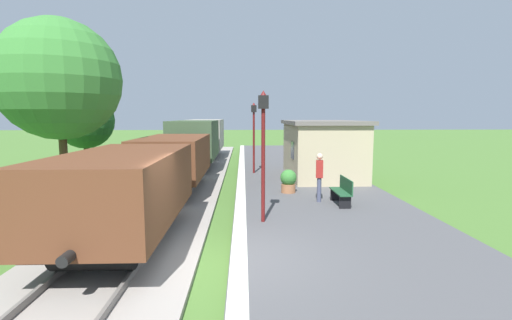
# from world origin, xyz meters

# --- Properties ---
(ground_plane) EXTENTS (160.00, 160.00, 0.00)m
(ground_plane) POSITION_xyz_m (0.00, 0.00, 0.00)
(ground_plane) COLOR #47702D
(platform_slab) EXTENTS (6.00, 60.00, 0.25)m
(platform_slab) POSITION_xyz_m (3.20, 0.00, 0.12)
(platform_slab) COLOR #4C4C4F
(platform_slab) RESTS_ON ground
(platform_edge_stripe) EXTENTS (0.36, 60.00, 0.01)m
(platform_edge_stripe) POSITION_xyz_m (0.40, 0.00, 0.25)
(platform_edge_stripe) COLOR silver
(platform_edge_stripe) RESTS_ON platform_slab
(track_ballast) EXTENTS (3.80, 60.00, 0.12)m
(track_ballast) POSITION_xyz_m (-2.40, 0.00, 0.06)
(track_ballast) COLOR gray
(track_ballast) RESTS_ON ground
(rail_near) EXTENTS (0.07, 60.00, 0.14)m
(rail_near) POSITION_xyz_m (-1.68, 0.00, 0.19)
(rail_near) COLOR slate
(rail_near) RESTS_ON track_ballast
(rail_far) EXTENTS (0.07, 60.00, 0.14)m
(rail_far) POSITION_xyz_m (-3.12, 0.00, 0.19)
(rail_far) COLOR slate
(rail_far) RESTS_ON track_ballast
(freight_train) EXTENTS (2.50, 26.00, 2.72)m
(freight_train) POSITION_xyz_m (-2.40, 11.98, 1.55)
(freight_train) COLOR brown
(freight_train) RESTS_ON rail_near
(station_hut) EXTENTS (3.50, 5.80, 2.78)m
(station_hut) POSITION_xyz_m (4.40, 10.48, 1.65)
(station_hut) COLOR tan
(station_hut) RESTS_ON platform_slab
(bench_near_hut) EXTENTS (0.42, 1.50, 0.91)m
(bench_near_hut) POSITION_xyz_m (3.88, 4.63, 0.72)
(bench_near_hut) COLOR #1E4C2D
(bench_near_hut) RESTS_ON platform_slab
(person_waiting) EXTENTS (0.30, 0.42, 1.71)m
(person_waiting) POSITION_xyz_m (3.17, 5.11, 1.18)
(person_waiting) COLOR #474C66
(person_waiting) RESTS_ON platform_slab
(potted_planter) EXTENTS (0.64, 0.64, 0.92)m
(potted_planter) POSITION_xyz_m (2.27, 6.63, 0.72)
(potted_planter) COLOR #9E6642
(potted_planter) RESTS_ON platform_slab
(lamp_post_near) EXTENTS (0.28, 0.28, 3.70)m
(lamp_post_near) POSITION_xyz_m (1.06, 2.67, 2.80)
(lamp_post_near) COLOR #591414
(lamp_post_near) RESTS_ON platform_slab
(lamp_post_far) EXTENTS (0.28, 0.28, 3.70)m
(lamp_post_far) POSITION_xyz_m (1.06, 11.72, 2.80)
(lamp_post_far) COLOR #591414
(lamp_post_far) RESTS_ON platform_slab
(tree_trackside_mid) EXTENTS (4.28, 4.28, 6.67)m
(tree_trackside_mid) POSITION_xyz_m (-6.03, 5.95, 4.52)
(tree_trackside_mid) COLOR #4C3823
(tree_trackside_mid) RESTS_ON ground
(tree_trackside_far) EXTENTS (2.95, 2.95, 4.51)m
(tree_trackside_far) POSITION_xyz_m (-7.74, 11.97, 3.02)
(tree_trackside_far) COLOR #4C3823
(tree_trackside_far) RESTS_ON ground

